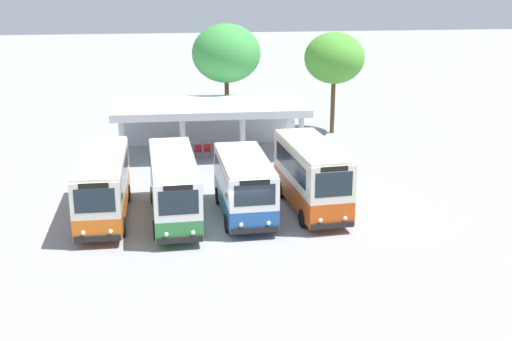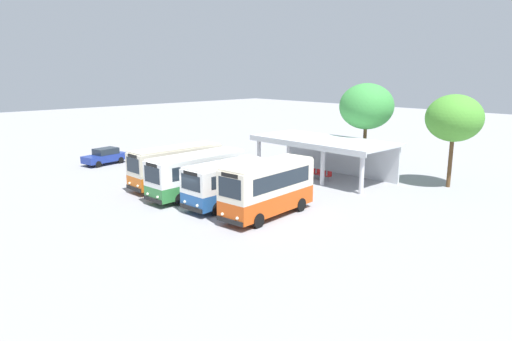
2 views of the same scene
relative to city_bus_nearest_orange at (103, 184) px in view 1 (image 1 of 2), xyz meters
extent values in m
plane|color=#939399|center=(6.60, -2.85, -1.79)|extent=(180.00, 180.00, 0.00)
cylinder|color=black|center=(1.08, -2.38, -1.34)|extent=(0.23, 0.90, 0.90)
cylinder|color=black|center=(-1.01, -2.41, -1.34)|extent=(0.23, 0.90, 0.90)
cylinder|color=black|center=(1.01, 2.44, -1.34)|extent=(0.23, 0.90, 0.90)
cylinder|color=black|center=(-1.08, 2.41, -1.34)|extent=(0.23, 0.90, 0.90)
cube|color=orange|center=(0.00, 0.01, -0.90)|extent=(2.30, 7.81, 1.02)
cube|color=beige|center=(0.00, 0.01, 0.47)|extent=(2.30, 7.81, 1.72)
cube|color=beige|center=(0.00, 0.01, 1.39)|extent=(2.23, 7.57, 0.12)
cube|color=black|center=(0.06, -3.90, -1.27)|extent=(2.08, 0.13, 0.28)
cube|color=#1E2833|center=(0.06, -3.86, 0.52)|extent=(1.79, 0.08, 1.12)
cube|color=black|center=(0.06, -3.86, 1.21)|extent=(1.31, 0.07, 0.24)
cube|color=#1E2833|center=(1.08, 0.13, 0.52)|extent=(0.13, 6.22, 0.95)
cube|color=#1E2833|center=(-1.09, 0.10, 0.52)|extent=(0.13, 6.22, 0.95)
sphere|color=#EAEACC|center=(0.66, -3.88, -0.96)|extent=(0.20, 0.20, 0.20)
sphere|color=#EAEACC|center=(-0.54, -3.90, -0.96)|extent=(0.20, 0.20, 0.20)
cylinder|color=black|center=(4.67, -2.88, -1.34)|extent=(0.27, 0.91, 0.90)
cylinder|color=black|center=(2.62, -3.00, -1.34)|extent=(0.27, 0.91, 0.90)
cylinder|color=black|center=(4.39, 2.03, -1.34)|extent=(0.27, 0.91, 0.90)
cylinder|color=black|center=(2.34, 1.92, -1.34)|extent=(0.27, 0.91, 0.90)
cube|color=#337F3D|center=(3.50, -0.48, -0.92)|extent=(2.61, 8.05, 0.98)
cube|color=white|center=(3.50, -0.48, 0.43)|extent=(2.61, 8.05, 1.72)
cube|color=white|center=(3.50, -0.48, 1.35)|extent=(2.53, 7.81, 0.12)
cube|color=black|center=(3.73, -4.47, -1.27)|extent=(2.05, 0.22, 0.28)
cube|color=#1E2833|center=(3.73, -4.43, 0.48)|extent=(1.77, 0.15, 1.12)
cube|color=black|center=(3.73, -4.43, 1.17)|extent=(1.30, 0.12, 0.24)
cube|color=#1E2833|center=(4.57, -0.32, 0.48)|extent=(0.41, 6.34, 0.95)
cube|color=#1E2833|center=(2.43, -0.44, 0.48)|extent=(0.41, 6.34, 0.95)
sphere|color=#EAEACC|center=(4.33, -4.43, -0.96)|extent=(0.20, 0.20, 0.20)
sphere|color=#EAEACC|center=(3.14, -4.50, -0.96)|extent=(0.20, 0.20, 0.20)
cylinder|color=black|center=(8.23, -2.42, -1.34)|extent=(0.27, 0.91, 0.90)
cylinder|color=black|center=(6.00, -2.54, -1.34)|extent=(0.27, 0.91, 0.90)
cylinder|color=black|center=(8.02, 1.55, -1.34)|extent=(0.27, 0.91, 0.90)
cylinder|color=black|center=(5.79, 1.43, -1.34)|extent=(0.27, 0.91, 0.90)
cube|color=#23569E|center=(7.01, -0.50, -0.91)|extent=(2.67, 6.52, 1.01)
cube|color=white|center=(7.01, -0.50, 0.38)|extent=(2.67, 6.52, 1.56)
cube|color=white|center=(7.01, -0.50, 1.21)|extent=(2.59, 6.33, 0.12)
cube|color=black|center=(7.18, -3.73, -1.27)|extent=(2.22, 0.22, 0.28)
cube|color=#1E2833|center=(7.18, -3.68, 0.43)|extent=(1.91, 0.15, 1.01)
cube|color=black|center=(7.18, -3.68, 1.03)|extent=(1.40, 0.13, 0.24)
cube|color=#1E2833|center=(8.16, -0.33, 0.43)|extent=(0.32, 5.12, 0.86)
cube|color=#1E2833|center=(5.85, -0.46, 0.43)|extent=(0.32, 5.12, 0.86)
sphere|color=#EAEACC|center=(7.82, -3.68, -0.96)|extent=(0.20, 0.20, 0.20)
sphere|color=#EAEACC|center=(6.54, -3.75, -0.96)|extent=(0.20, 0.20, 0.20)
cylinder|color=black|center=(11.78, -2.10, -1.34)|extent=(0.31, 0.92, 0.90)
cylinder|color=black|center=(9.69, -2.32, -1.34)|extent=(0.31, 0.92, 0.90)
cylinder|color=black|center=(11.34, 2.25, -1.34)|extent=(0.31, 0.92, 0.90)
cylinder|color=black|center=(9.24, 2.03, -1.34)|extent=(0.31, 0.92, 0.90)
cube|color=#D14C14|center=(10.51, -0.04, -0.82)|extent=(2.91, 7.24, 1.19)
cube|color=beige|center=(10.51, -0.04, 0.69)|extent=(2.91, 7.24, 1.83)
cube|color=beige|center=(10.51, -0.04, 1.67)|extent=(2.82, 7.02, 0.12)
cube|color=black|center=(10.87, -3.57, -1.27)|extent=(2.10, 0.31, 0.28)
cube|color=#1E2833|center=(10.87, -3.53, 0.74)|extent=(1.81, 0.23, 1.19)
cube|color=black|center=(10.87, -3.53, 1.49)|extent=(1.32, 0.18, 0.24)
cube|color=#1E2833|center=(11.59, 0.17, 0.74)|extent=(0.61, 5.62, 1.01)
cube|color=#1E2833|center=(9.41, -0.05, 0.74)|extent=(0.61, 5.62, 1.01)
sphere|color=#EAEACC|center=(11.48, -3.50, -0.96)|extent=(0.20, 0.20, 0.20)
sphere|color=#EAEACC|center=(10.27, -3.62, -0.96)|extent=(0.20, 0.20, 0.20)
cylinder|color=silver|center=(0.30, 8.90, -0.19)|extent=(0.36, 0.36, 3.20)
cylinder|color=silver|center=(4.06, 8.90, -0.19)|extent=(0.36, 0.36, 3.20)
cylinder|color=silver|center=(7.83, 8.90, -0.19)|extent=(0.36, 0.36, 3.20)
cylinder|color=silver|center=(11.59, 8.90, -0.19)|extent=(0.36, 0.36, 3.20)
cube|color=silver|center=(5.94, 13.70, -0.19)|extent=(12.08, 0.20, 3.20)
cube|color=silver|center=(5.94, 11.20, 1.51)|extent=(12.58, 5.70, 0.20)
cube|color=silver|center=(5.94, 8.40, 1.27)|extent=(12.58, 0.10, 0.28)
cylinder|color=slate|center=(5.23, 10.04, -1.57)|extent=(0.03, 0.03, 0.44)
cylinder|color=slate|center=(4.88, 10.03, -1.57)|extent=(0.03, 0.03, 0.44)
cylinder|color=slate|center=(5.23, 10.39, -1.57)|extent=(0.03, 0.03, 0.44)
cylinder|color=slate|center=(4.87, 10.39, -1.57)|extent=(0.03, 0.03, 0.44)
cube|color=#B21E1E|center=(5.05, 10.21, -1.33)|extent=(0.45, 0.45, 0.04)
cube|color=#B21E1E|center=(5.05, 10.41, -1.13)|extent=(0.44, 0.05, 0.40)
cylinder|color=slate|center=(5.81, 10.04, -1.57)|extent=(0.03, 0.03, 0.44)
cylinder|color=slate|center=(5.46, 10.03, -1.57)|extent=(0.03, 0.03, 0.44)
cylinder|color=slate|center=(5.81, 10.39, -1.57)|extent=(0.03, 0.03, 0.44)
cylinder|color=slate|center=(5.45, 10.39, -1.57)|extent=(0.03, 0.03, 0.44)
cube|color=#B21E1E|center=(5.63, 10.21, -1.33)|extent=(0.45, 0.45, 0.04)
cube|color=#B21E1E|center=(5.63, 10.41, -1.13)|extent=(0.44, 0.05, 0.40)
cylinder|color=slate|center=(6.39, 10.10, -1.57)|extent=(0.03, 0.03, 0.44)
cylinder|color=slate|center=(6.04, 10.10, -1.57)|extent=(0.03, 0.03, 0.44)
cylinder|color=slate|center=(6.39, 10.46, -1.57)|extent=(0.03, 0.03, 0.44)
cylinder|color=slate|center=(6.03, 10.45, -1.57)|extent=(0.03, 0.03, 0.44)
cube|color=#B21E1E|center=(6.21, 10.28, -1.33)|extent=(0.45, 0.45, 0.04)
cube|color=#B21E1E|center=(6.21, 10.48, -1.13)|extent=(0.44, 0.05, 0.40)
cylinder|color=slate|center=(6.97, 10.02, -1.57)|extent=(0.03, 0.03, 0.44)
cylinder|color=slate|center=(6.62, 10.02, -1.57)|extent=(0.03, 0.03, 0.44)
cylinder|color=slate|center=(6.96, 10.37, -1.57)|extent=(0.03, 0.03, 0.44)
cylinder|color=slate|center=(6.61, 10.37, -1.57)|extent=(0.03, 0.03, 0.44)
cube|color=#B21E1E|center=(6.79, 10.19, -1.33)|extent=(0.45, 0.45, 0.04)
cube|color=#B21E1E|center=(6.79, 10.39, -1.13)|extent=(0.44, 0.05, 0.40)
cylinder|color=slate|center=(7.55, 10.11, -1.57)|extent=(0.03, 0.03, 0.44)
cylinder|color=slate|center=(7.20, 10.11, -1.57)|extent=(0.03, 0.03, 0.44)
cylinder|color=slate|center=(7.54, 10.47, -1.57)|extent=(0.03, 0.03, 0.44)
cylinder|color=slate|center=(7.19, 10.46, -1.57)|extent=(0.03, 0.03, 0.44)
cube|color=#B21E1E|center=(7.37, 10.29, -1.33)|extent=(0.45, 0.45, 0.04)
cube|color=#B21E1E|center=(7.37, 10.49, -1.13)|extent=(0.44, 0.05, 0.40)
cylinder|color=brown|center=(7.34, 15.57, 0.33)|extent=(0.32, 0.32, 4.25)
ellipsoid|color=green|center=(7.34, 15.57, 4.27)|extent=(4.85, 4.85, 4.12)
cylinder|color=brown|center=(15.20, 15.86, 0.17)|extent=(0.32, 0.32, 3.93)
ellipsoid|color=#4C9933|center=(15.20, 15.86, 3.78)|extent=(4.37, 4.37, 3.71)
camera|label=1|loc=(3.90, -32.71, 10.78)|focal=47.88mm
camera|label=2|loc=(30.66, -20.09, 7.43)|focal=32.14mm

